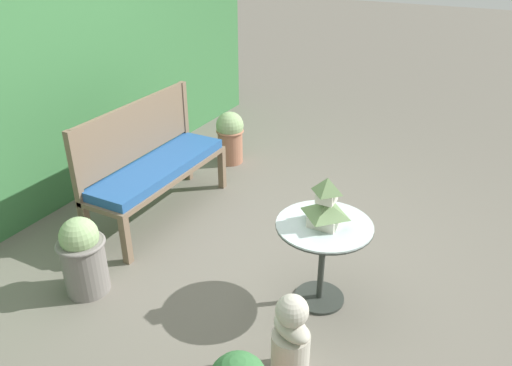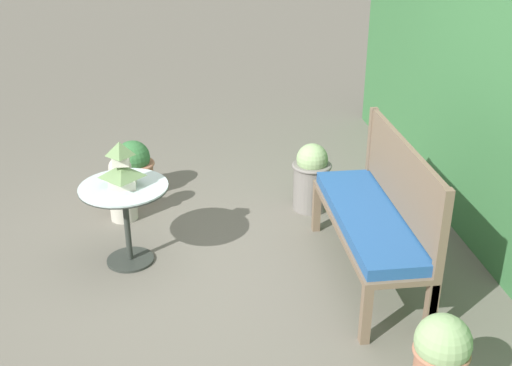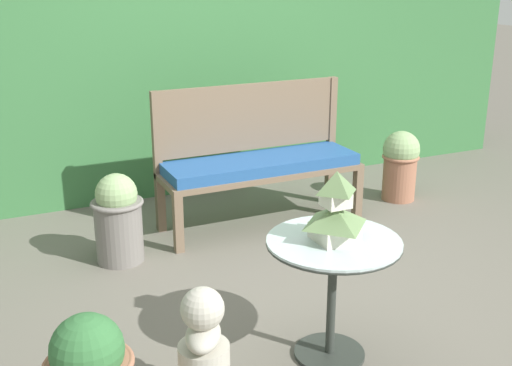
# 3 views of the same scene
# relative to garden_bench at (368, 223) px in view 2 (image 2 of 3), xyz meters

# --- Properties ---
(ground) EXTENTS (30.00, 30.00, 0.00)m
(ground) POSITION_rel_garden_bench_xyz_m (-0.14, -0.97, -0.44)
(ground) COLOR #666056
(garden_bench) EXTENTS (1.49, 0.47, 0.52)m
(garden_bench) POSITION_rel_garden_bench_xyz_m (0.00, 0.00, 0.00)
(garden_bench) COLOR brown
(garden_bench) RESTS_ON ground
(bench_backrest) EXTENTS (1.49, 0.06, 1.03)m
(bench_backrest) POSITION_rel_garden_bench_xyz_m (-0.00, 0.21, 0.29)
(bench_backrest) COLOR brown
(bench_backrest) RESTS_ON ground
(patio_table) EXTENTS (0.65, 0.65, 0.63)m
(patio_table) POSITION_rel_garden_bench_xyz_m (-0.42, -1.70, 0.05)
(patio_table) COLOR #2D332D
(patio_table) RESTS_ON ground
(pagoda_birdhouse) EXTENTS (0.25, 0.25, 0.34)m
(pagoda_birdhouse) POSITION_rel_garden_bench_xyz_m (-0.42, -1.70, 0.33)
(pagoda_birdhouse) COLOR silver
(pagoda_birdhouse) RESTS_ON patio_table
(garden_bust) EXTENTS (0.26, 0.31, 0.57)m
(garden_bust) POSITION_rel_garden_bench_xyz_m (-1.12, -1.78, -0.18)
(garden_bust) COLOR #B7B2A3
(garden_bust) RESTS_ON ground
(potted_plant_table_near) EXTENTS (0.38, 0.38, 0.51)m
(potted_plant_table_near) POSITION_rel_garden_bench_xyz_m (-1.60, -1.70, -0.20)
(potted_plant_table_near) COLOR #9E664C
(potted_plant_table_near) RESTS_ON ground
(potted_plant_bench_left) EXTENTS (0.34, 0.34, 0.60)m
(potted_plant_bench_left) POSITION_rel_garden_bench_xyz_m (-1.11, -0.17, -0.14)
(potted_plant_bench_left) COLOR slate
(potted_plant_bench_left) RESTS_ON ground
(potted_plant_patio_mid) EXTENTS (0.31, 0.31, 0.58)m
(potted_plant_patio_mid) POSITION_rel_garden_bench_xyz_m (1.28, 0.03, -0.13)
(potted_plant_patio_mid) COLOR #9E664C
(potted_plant_patio_mid) RESTS_ON ground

